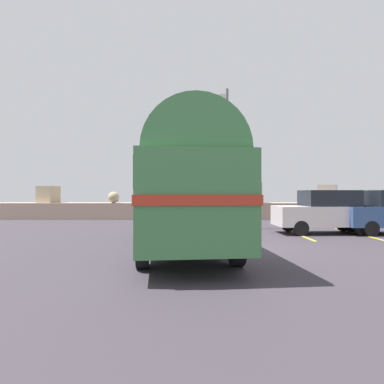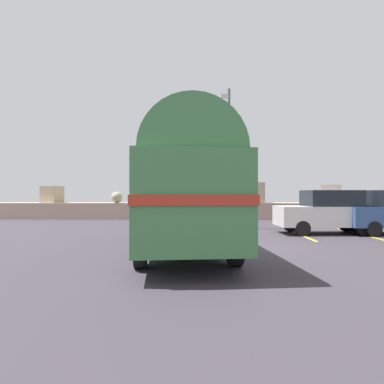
% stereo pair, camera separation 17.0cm
% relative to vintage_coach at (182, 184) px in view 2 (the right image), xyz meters
% --- Properties ---
extents(ground, '(32.00, 26.00, 0.02)m').
position_rel_vintage_coach_xyz_m(ground, '(1.87, 0.14, -2.04)').
color(ground, '#38323A').
extents(breakwater, '(31.36, 1.97, 2.48)m').
position_rel_vintage_coach_xyz_m(breakwater, '(1.84, 11.94, -1.34)').
color(breakwater, tan).
rests_on(breakwater, ground).
extents(vintage_coach, '(3.39, 8.80, 3.70)m').
position_rel_vintage_coach_xyz_m(vintage_coach, '(0.00, 0.00, 0.00)').
color(vintage_coach, black).
rests_on(vintage_coach, ground).
extents(parked_car_nearest, '(4.18, 1.90, 1.86)m').
position_rel_vintage_coach_xyz_m(parked_car_nearest, '(6.01, 3.82, -1.08)').
color(parked_car_nearest, black).
rests_on(parked_car_nearest, ground).
extents(lamp_post, '(0.44, 1.08, 6.91)m').
position_rel_vintage_coach_xyz_m(lamp_post, '(1.98, 5.90, 1.82)').
color(lamp_post, '#5B5B60').
rests_on(lamp_post, ground).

